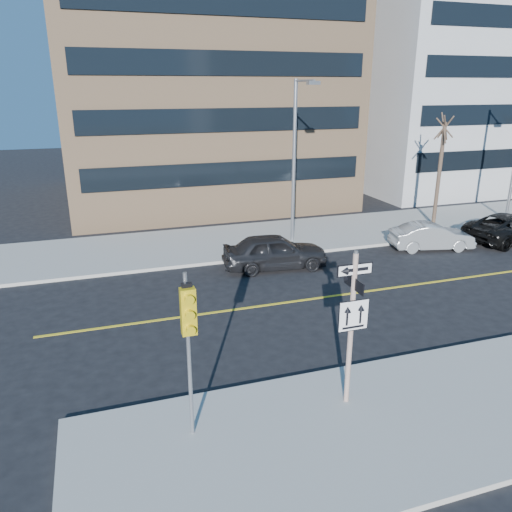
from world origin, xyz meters
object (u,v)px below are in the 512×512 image
object	(u,v)px
parked_car_c	(510,227)
streetlight_a	(296,152)
traffic_signal	(189,324)
parked_car_a	(275,251)
street_tree_west	(444,130)
sign_pole	(352,320)
parked_car_b	(432,236)

from	to	relation	value
parked_car_c	streetlight_a	distance (m)	12.18
traffic_signal	parked_car_a	distance (m)	12.10
parked_car_a	street_tree_west	world-z (taller)	street_tree_west
sign_pole	parked_car_a	size ratio (longest dim) A/B	0.87
traffic_signal	sign_pole	bearing A→B (deg)	2.11
streetlight_a	parked_car_c	bearing A→B (deg)	-15.03
sign_pole	parked_car_b	size ratio (longest dim) A/B	1.00
parked_car_a	parked_car_b	distance (m)	8.44
sign_pole	traffic_signal	world-z (taller)	sign_pole
parked_car_b	parked_car_c	distance (m)	4.85
parked_car_c	street_tree_west	xyz separation A→B (m)	(-2.10, 3.53, 4.79)
parked_car_b	parked_car_c	bearing A→B (deg)	-78.18
parked_car_c	traffic_signal	bearing A→B (deg)	107.27
sign_pole	parked_car_b	bearing A→B (deg)	45.28
parked_car_b	parked_car_c	xyz separation A→B (m)	(4.85, -0.06, 0.07)
sign_pole	street_tree_west	distance (m)	19.22
traffic_signal	street_tree_west	bearing A→B (deg)	39.39
parked_car_c	street_tree_west	world-z (taller)	street_tree_west
sign_pole	street_tree_west	xyz separation A→B (m)	(13.00, 13.81, 3.09)
parked_car_a	streetlight_a	xyz separation A→B (m)	(2.19, 3.05, 3.96)
sign_pole	parked_car_a	world-z (taller)	sign_pole
sign_pole	streetlight_a	size ratio (longest dim) A/B	0.51
traffic_signal	street_tree_west	world-z (taller)	street_tree_west
parked_car_a	street_tree_west	xyz separation A→B (m)	(11.19, 3.59, 4.73)
parked_car_c	sign_pole	bearing A→B (deg)	112.89
sign_pole	traffic_signal	distance (m)	4.05
traffic_signal	streetlight_a	bearing A→B (deg)	59.20
parked_car_b	parked_car_c	size ratio (longest dim) A/B	0.77
parked_car_c	streetlight_a	world-z (taller)	streetlight_a
sign_pole	parked_car_a	bearing A→B (deg)	79.94
parked_car_b	sign_pole	bearing A→B (deg)	147.87
street_tree_west	sign_pole	bearing A→B (deg)	-133.26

